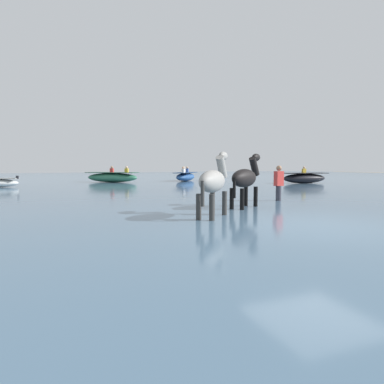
{
  "coord_description": "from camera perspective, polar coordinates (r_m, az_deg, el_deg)",
  "views": [
    {
      "loc": [
        -5.28,
        -5.9,
        1.65
      ],
      "look_at": [
        -1.49,
        3.69,
        0.83
      ],
      "focal_mm": 31.88,
      "sensor_mm": 36.0,
      "label": 1
    }
  ],
  "objects": [
    {
      "name": "ground_plane",
      "position": [
        8.09,
        19.97,
        -7.49
      ],
      "size": [
        120.0,
        120.0,
        0.0
      ],
      "primitive_type": "plane",
      "color": "gray"
    },
    {
      "name": "water_surface",
      "position": [
        16.82,
        -3.19,
        -0.52
      ],
      "size": [
        90.0,
        90.0,
        0.33
      ],
      "primitive_type": "cube",
      "color": "slate",
      "rests_on": "ground"
    },
    {
      "name": "horse_lead_grey",
      "position": [
        8.65,
        3.58,
        1.51
      ],
      "size": [
        1.53,
        1.54,
        2.01
      ],
      "color": "gray",
      "rests_on": "ground"
    },
    {
      "name": "horse_trailing_black",
      "position": [
        10.68,
        8.92,
        2.05
      ],
      "size": [
        1.7,
        1.32,
        2.02
      ],
      "color": "black",
      "rests_on": "ground"
    },
    {
      "name": "boat_near_starboard",
      "position": [
        28.11,
        -1.1,
        2.6
      ],
      "size": [
        3.11,
        3.66,
        1.19
      ],
      "color": "#28518E",
      "rests_on": "water_surface"
    },
    {
      "name": "boat_near_port",
      "position": [
        26.65,
        -13.2,
        2.42
      ],
      "size": [
        4.06,
        3.53,
        1.24
      ],
      "color": "#337556",
      "rests_on": "water_surface"
    },
    {
      "name": "boat_mid_channel",
      "position": [
        25.88,
        18.28,
        2.23
      ],
      "size": [
        3.5,
        1.42,
        1.23
      ],
      "color": "black",
      "rests_on": "water_surface"
    },
    {
      "name": "person_wading_close",
      "position": [
        12.97,
        14.29,
        0.96
      ],
      "size": [
        0.35,
        0.24,
        1.63
      ],
      "color": "#383842",
      "rests_on": "ground"
    }
  ]
}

